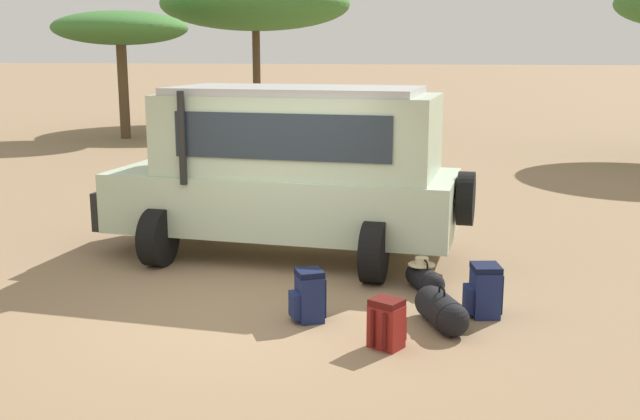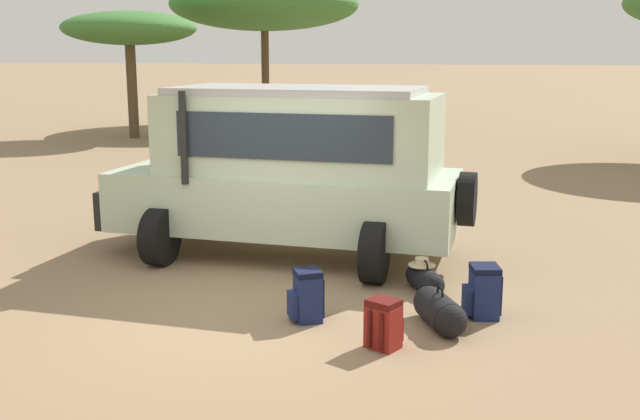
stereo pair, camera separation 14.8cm
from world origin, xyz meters
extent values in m
plane|color=#8C7051|center=(0.00, 0.00, 0.00)|extent=(320.00, 320.00, 0.00)
cube|color=#B2C6A8|center=(-0.19, 2.39, 0.82)|extent=(4.99, 2.15, 0.84)
cube|color=#B2C6A8|center=(0.06, 2.38, 1.79)|extent=(3.91, 1.98, 1.10)
cube|color=#232D38|center=(-1.46, 2.45, 1.74)|extent=(0.14, 1.56, 0.77)
cube|color=#232D38|center=(0.02, 1.47, 1.84)|extent=(2.94, 0.19, 0.60)
cube|color=#232D38|center=(0.11, 3.28, 1.84)|extent=(2.94, 0.19, 0.60)
cube|color=#B7B7B7|center=(0.01, 2.38, 2.39)|extent=(3.51, 1.88, 0.10)
cube|color=black|center=(-2.75, 2.52, 0.65)|extent=(0.24, 1.62, 0.56)
cylinder|color=black|center=(-1.34, 1.48, 1.79)|extent=(0.10, 0.10, 1.25)
cylinder|color=black|center=(-1.76, 1.50, 0.40)|extent=(0.32, 0.81, 0.80)
cylinder|color=black|center=(-1.66, 3.43, 0.40)|extent=(0.32, 0.81, 0.80)
cylinder|color=black|center=(1.28, 1.34, 0.40)|extent=(0.32, 0.81, 0.80)
cylinder|color=black|center=(1.38, 3.28, 0.40)|extent=(0.32, 0.81, 0.80)
cylinder|color=black|center=(2.40, 2.26, 0.97)|extent=(0.26, 0.75, 0.74)
cube|color=navy|center=(0.77, -0.20, 0.26)|extent=(0.38, 0.40, 0.52)
cube|color=navy|center=(0.62, -0.28, 0.19)|extent=(0.18, 0.25, 0.28)
cube|color=black|center=(0.77, -0.20, 0.55)|extent=(0.39, 0.40, 0.07)
cylinder|color=black|center=(0.94, -0.19, 0.26)|extent=(0.04, 0.04, 0.44)
cylinder|color=black|center=(0.87, -0.07, 0.26)|extent=(0.04, 0.04, 0.44)
cube|color=maroon|center=(1.69, -0.80, 0.22)|extent=(0.39, 0.36, 0.44)
cube|color=maroon|center=(1.77, -0.65, 0.17)|extent=(0.25, 0.18, 0.24)
cube|color=#4D100E|center=(1.69, -0.80, 0.47)|extent=(0.38, 0.36, 0.07)
cylinder|color=#4D100E|center=(1.57, -0.89, 0.22)|extent=(0.04, 0.04, 0.38)
cylinder|color=#4D100E|center=(1.69, -0.95, 0.22)|extent=(0.04, 0.04, 0.38)
cube|color=navy|center=(2.67, 0.35, 0.26)|extent=(0.36, 0.42, 0.53)
cube|color=navy|center=(2.49, 0.31, 0.20)|extent=(0.14, 0.29, 0.29)
cube|color=black|center=(2.67, 0.35, 0.56)|extent=(0.37, 0.41, 0.07)
cylinder|color=black|center=(2.85, 0.31, 0.26)|extent=(0.04, 0.04, 0.45)
cylinder|color=black|center=(2.81, 0.47, 0.26)|extent=(0.04, 0.04, 0.45)
cylinder|color=black|center=(1.95, 1.11, 0.15)|extent=(0.49, 0.55, 0.30)
sphere|color=black|center=(1.83, 1.31, 0.15)|extent=(0.29, 0.29, 0.29)
sphere|color=black|center=(2.06, 0.90, 0.15)|extent=(0.29, 0.29, 0.29)
torus|color=black|center=(1.95, 1.11, 0.32)|extent=(0.10, 0.16, 0.16)
cylinder|color=beige|center=(1.90, 1.20, 0.31)|extent=(0.34, 0.34, 0.02)
cylinder|color=beige|center=(1.90, 1.20, 0.36)|extent=(0.17, 0.17, 0.09)
cylinder|color=black|center=(2.21, -0.10, 0.18)|extent=(0.59, 0.70, 0.37)
sphere|color=black|center=(2.08, 0.18, 0.18)|extent=(0.36, 0.36, 0.36)
sphere|color=black|center=(2.34, -0.37, 0.18)|extent=(0.36, 0.36, 0.36)
torus|color=black|center=(2.21, -0.10, 0.39)|extent=(0.09, 0.16, 0.16)
cylinder|color=brown|center=(-9.21, 15.73, 1.60)|extent=(0.34, 0.34, 3.20)
ellipsoid|color=#3D7533|center=(-9.21, 15.73, 3.67)|extent=(4.52, 4.15, 1.12)
cylinder|color=brown|center=(-6.11, 21.07, 1.92)|extent=(0.31, 0.31, 3.83)
ellipsoid|color=#3D7533|center=(-6.11, 21.07, 4.69)|extent=(7.38, 7.20, 2.01)
camera|label=1|loc=(2.49, -7.88, 2.93)|focal=42.00mm
camera|label=2|loc=(2.63, -7.85, 2.93)|focal=42.00mm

